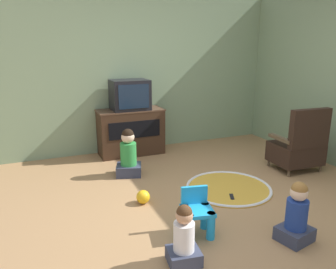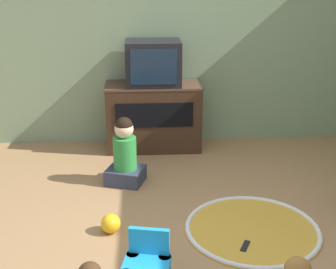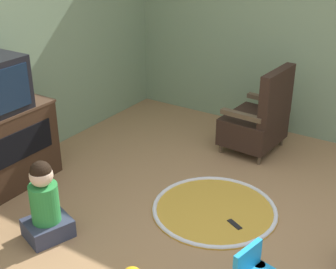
{
  "view_description": "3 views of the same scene",
  "coord_description": "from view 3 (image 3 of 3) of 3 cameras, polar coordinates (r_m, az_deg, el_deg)",
  "views": [
    {
      "loc": [
        -1.83,
        -2.9,
        1.76
      ],
      "look_at": [
        -0.32,
        0.69,
        0.72
      ],
      "focal_mm": 35.0,
      "sensor_mm": 36.0,
      "label": 1
    },
    {
      "loc": [
        -0.48,
        -2.87,
        2.03
      ],
      "look_at": [
        -0.27,
        0.76,
        0.7
      ],
      "focal_mm": 50.0,
      "sensor_mm": 36.0,
      "label": 2
    },
    {
      "loc": [
        -2.7,
        -1.16,
        2.32
      ],
      "look_at": [
        -0.06,
        0.56,
        0.86
      ],
      "focal_mm": 50.0,
      "sensor_mm": 36.0,
      "label": 3
    }
  ],
  "objects": [
    {
      "name": "play_mat",
      "position": [
        4.15,
        5.69,
        -9.05
      ],
      "size": [
        1.1,
        1.1,
        0.04
      ],
      "color": "gold",
      "rests_on": "ground_plane"
    },
    {
      "name": "remote_control",
      "position": [
        3.98,
        8.11,
        -10.85
      ],
      "size": [
        0.11,
        0.15,
        0.02
      ],
      "rotation": [
        0.0,
        0.0,
        1.11
      ],
      "color": "black",
      "rests_on": "ground_plane"
    },
    {
      "name": "black_armchair",
      "position": [
        5.09,
        10.96,
        1.71
      ],
      "size": [
        0.69,
        0.59,
        0.95
      ],
      "rotation": [
        0.0,
        0.0,
        3.08
      ],
      "color": "brown",
      "rests_on": "ground_plane"
    },
    {
      "name": "ground_plane",
      "position": [
        3.74,
        7.99,
        -13.73
      ],
      "size": [
        30.0,
        30.0,
        0.0
      ],
      "primitive_type": "plane",
      "color": "#9E754C"
    },
    {
      "name": "child_watching_center",
      "position": [
        3.8,
        -14.76,
        -8.33
      ],
      "size": [
        0.42,
        0.39,
        0.67
      ],
      "rotation": [
        0.0,
        0.0,
        -0.33
      ],
      "color": "#33384C",
      "rests_on": "ground_plane"
    }
  ]
}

